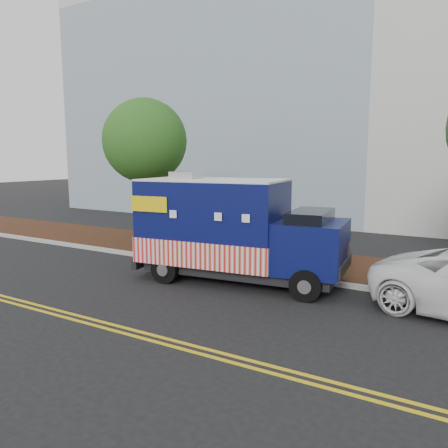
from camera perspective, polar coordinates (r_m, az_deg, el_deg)
The scene contains 8 objects.
ground at distance 14.26m, azimuth -1.30°, elevation -7.40°, with size 120.00×120.00×0.00m, color black.
curb at distance 15.41m, azimuth 1.45°, elevation -5.89°, with size 120.00×0.18×0.15m, color #9E9E99.
mulch_strip at distance 17.22m, azimuth 4.85°, elevation -4.36°, with size 120.00×4.00×0.15m, color black.
centerline_near at distance 10.93m, azimuth -13.97°, elevation -12.73°, with size 120.00×0.10×0.01m, color gold.
centerline_far at distance 10.77m, azimuth -14.92°, elevation -13.10°, with size 120.00×0.10×0.01m, color gold.
tree_a at distance 20.16m, azimuth -10.29°, elevation 10.60°, with size 3.75×3.75×6.57m.
sign_post at distance 17.84m, azimuth -8.53°, elevation -0.29°, with size 0.06×0.06×2.40m, color #473828.
food_truck at distance 13.96m, azimuth 0.77°, elevation -1.08°, with size 6.87×3.22×3.50m.
Camera 1 is at (7.21, -11.66, 3.94)m, focal length 35.00 mm.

